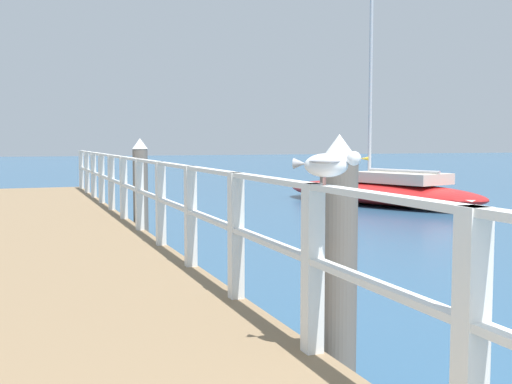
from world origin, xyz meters
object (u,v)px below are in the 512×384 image
object	(u,v)px
dock_piling_near	(338,261)
dock_piling_far	(141,188)
seagull_foreground	(327,164)
boat_2	(380,191)

from	to	relation	value
dock_piling_near	dock_piling_far	bearing A→B (deg)	90.00
seagull_foreground	boat_2	distance (m)	14.91
seagull_foreground	dock_piling_near	bearing A→B (deg)	-176.02
dock_piling_far	dock_piling_near	bearing A→B (deg)	-90.00
dock_piling_near	dock_piling_far	size ratio (longest dim) A/B	1.00
boat_2	dock_piling_near	bearing A→B (deg)	-140.69
seagull_foreground	boat_2	size ratio (longest dim) A/B	0.05
dock_piling_far	seagull_foreground	bearing A→B (deg)	-92.54
dock_piling_far	boat_2	distance (m)	8.75
dock_piling_near	boat_2	bearing A→B (deg)	56.89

